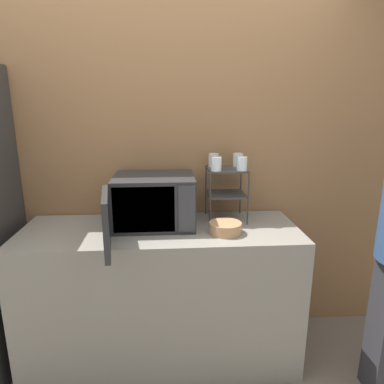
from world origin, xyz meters
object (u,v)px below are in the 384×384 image
(microwave, at_px, (152,201))
(glass_back_right, at_px, (238,160))
(glass_back_left, at_px, (213,160))
(dish_rack, at_px, (226,183))
(glass_front_left, at_px, (216,164))
(glass_front_right, at_px, (242,164))
(bowl, at_px, (225,228))

(microwave, height_order, glass_back_right, glass_back_right)
(microwave, relative_size, glass_back_left, 9.07)
(dish_rack, height_order, glass_front_left, glass_front_left)
(glass_back_right, bearing_deg, dish_rack, -140.95)
(glass_front_right, bearing_deg, glass_back_right, 87.80)
(glass_back_right, height_order, glass_back_left, same)
(glass_back_right, bearing_deg, microwave, -163.99)
(dish_rack, xyz_separation_m, bowl, (-0.05, -0.26, -0.22))
(glass_front_left, relative_size, bowl, 0.45)
(dish_rack, relative_size, glass_front_right, 3.98)
(microwave, bearing_deg, glass_back_right, 16.01)
(glass_back_right, distance_m, bowl, 0.51)
(microwave, relative_size, glass_front_left, 9.07)
(glass_front_left, height_order, glass_front_right, same)
(microwave, height_order, glass_front_right, glass_front_right)
(microwave, xyz_separation_m, dish_rack, (0.49, 0.09, 0.09))
(dish_rack, distance_m, glass_back_left, 0.18)
(dish_rack, bearing_deg, bowl, -99.83)
(glass_back_left, bearing_deg, glass_back_right, -1.39)
(dish_rack, distance_m, glass_back_right, 0.18)
(glass_front_right, relative_size, glass_back_left, 1.00)
(glass_back_right, xyz_separation_m, glass_front_right, (-0.01, -0.15, 0.00))
(glass_front_right, height_order, glass_back_left, same)
(glass_back_right, height_order, glass_front_right, same)
(glass_front_left, distance_m, glass_back_left, 0.16)
(microwave, bearing_deg, glass_front_right, 1.41)
(glass_front_right, distance_m, glass_back_left, 0.23)
(bowl, bearing_deg, glass_front_left, 101.38)
(glass_back_left, bearing_deg, glass_front_right, -43.98)
(glass_back_left, distance_m, bowl, 0.50)
(microwave, relative_size, dish_rack, 2.28)
(glass_back_right, relative_size, bowl, 0.45)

